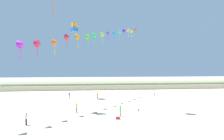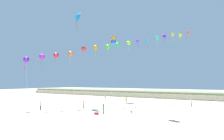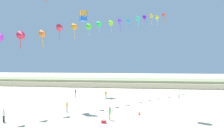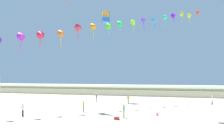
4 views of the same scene
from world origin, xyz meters
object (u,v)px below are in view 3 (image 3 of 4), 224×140
at_px(large_kite_low_lead, 83,16).
at_px(beach_ball, 139,114).
at_px(person_mid_center, 67,106).
at_px(person_near_left, 106,94).
at_px(person_far_center, 75,93).
at_px(person_far_left, 179,94).
at_px(person_far_right, 110,113).
at_px(beach_cooler, 104,121).
at_px(person_near_right, 4,115).

bearing_deg(large_kite_low_lead, beach_ball, -51.20).
xyz_separation_m(person_mid_center, beach_ball, (10.12, 0.13, -0.72)).
bearing_deg(person_near_left, large_kite_low_lead, 148.41).
distance_m(person_near_left, person_far_center, 6.39).
distance_m(person_far_left, person_far_right, 20.21).
bearing_deg(beach_cooler, large_kite_low_lead, 112.33).
bearing_deg(person_mid_center, person_near_right, -136.10).
distance_m(person_far_center, beach_ball, 17.66).
relative_size(person_far_left, person_far_center, 0.98).
bearing_deg(beach_ball, person_far_left, 60.24).
xyz_separation_m(person_far_left, beach_ball, (-7.79, -13.62, -0.79)).
distance_m(person_near_right, person_far_right, 12.53).
bearing_deg(person_far_left, beach_ball, -119.76).
height_order(person_near_left, beach_ball, person_near_left).
height_order(person_far_right, person_far_center, person_far_center).
relative_size(person_mid_center, person_far_right, 0.95).
relative_size(person_far_center, large_kite_low_lead, 0.79).
bearing_deg(person_near_left, person_near_right, -118.49).
relative_size(person_near_left, beach_cooler, 2.72).
bearing_deg(person_mid_center, person_far_right, -24.36).
bearing_deg(person_near_right, person_mid_center, 43.90).
relative_size(person_far_left, beach_ball, 4.63).
xyz_separation_m(person_near_left, person_far_right, (2.96, -14.65, 0.04)).
distance_m(person_far_left, person_far_center, 20.73).
bearing_deg(person_mid_center, person_far_left, 37.52).
bearing_deg(person_near_right, person_near_left, 61.51).
height_order(person_near_left, person_near_right, same).
bearing_deg(beach_cooler, person_far_left, 56.47).
height_order(person_far_center, large_kite_low_lead, large_kite_low_lead).
bearing_deg(person_mid_center, beach_cooler, -34.71).
relative_size(person_far_right, large_kite_low_lead, 0.76).
xyz_separation_m(person_far_left, large_kite_low_lead, (-19.77, 1.29, 16.14)).
distance_m(person_near_right, beach_ball, 16.82).
distance_m(person_near_right, beach_cooler, 11.83).
bearing_deg(person_far_center, person_far_left, 4.32).
distance_m(person_far_right, beach_ball, 4.78).
bearing_deg(person_far_right, person_far_center, 121.59).
height_order(person_far_left, large_kite_low_lead, large_kite_low_lead).
bearing_deg(person_far_left, person_far_center, -175.68).
distance_m(person_far_right, large_kite_low_lead, 25.62).
xyz_separation_m(person_far_right, large_kite_low_lead, (-8.43, 18.01, 16.15)).
distance_m(person_far_right, person_far_center, 17.80).
bearing_deg(beach_ball, person_near_left, 119.43).
relative_size(person_near_right, person_far_center, 0.92).
xyz_separation_m(person_far_left, beach_cooler, (-11.88, -17.93, -0.76)).
relative_size(person_near_left, person_far_left, 0.94).
bearing_deg(person_near_left, beach_ball, -60.57).
distance_m(person_far_left, beach_ball, 15.71).
xyz_separation_m(person_mid_center, person_far_right, (6.57, -2.97, 0.05)).
xyz_separation_m(person_mid_center, large_kite_low_lead, (-1.87, 15.04, 16.20)).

